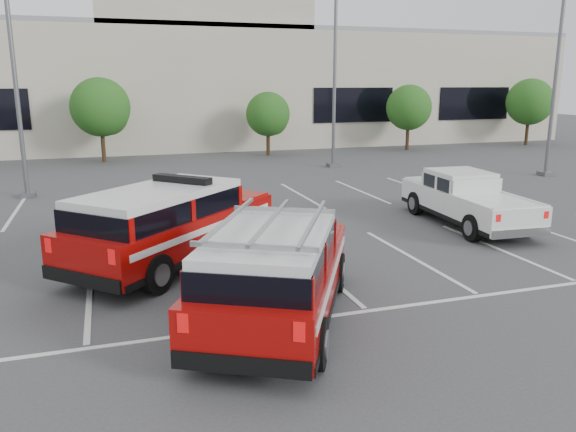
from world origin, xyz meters
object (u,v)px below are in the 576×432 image
object	(u,v)px
tree_mid_right	(269,116)
tree_far_right	(530,104)
tree_mid_left	(102,109)
tree_right	(410,109)
light_pole_right	(557,69)
ladder_suv	(276,280)
convention_building	(171,80)
light_pole_mid	(335,70)
white_pickup	(466,204)
fire_chief_suv	(171,229)
light_pole_left	(14,65)

from	to	relation	value
tree_mid_right	tree_far_right	world-z (taller)	tree_far_right
tree_mid_left	tree_mid_right	size ratio (longest dim) A/B	1.21
tree_mid_left	tree_right	bearing A→B (deg)	-0.00
light_pole_right	ladder_suv	distance (m)	22.44
convention_building	light_pole_mid	bearing A→B (deg)	-66.74
tree_mid_right	light_pole_right	distance (m)	16.47
white_pickup	convention_building	bearing A→B (deg)	104.96
tree_mid_right	tree_mid_left	bearing A→B (deg)	180.00
fire_chief_suv	ladder_suv	xyz separation A→B (m)	(1.47, -4.34, -0.03)
tree_far_right	ladder_suv	world-z (taller)	tree_far_right
tree_mid_right	fire_chief_suv	world-z (taller)	tree_mid_right
convention_building	light_pole_right	bearing A→B (deg)	-54.11
tree_right	ladder_suv	size ratio (longest dim) A/B	0.75
light_pole_left	white_pickup	world-z (taller)	light_pole_left
convention_building	tree_mid_right	xyz separation A→B (m)	(4.91, -9.82, -2.22)
convention_building	white_pickup	xyz separation A→B (m)	(6.00, -29.15, -4.04)
tree_far_right	fire_chief_suv	bearing A→B (deg)	-144.27
tree_far_right	white_pickup	world-z (taller)	tree_far_right
tree_right	light_pole_left	size ratio (longest dim) A/B	0.43
tree_mid_right	light_pole_mid	world-z (taller)	light_pole_mid
tree_mid_right	tree_right	size ratio (longest dim) A/B	0.90
tree_mid_right	light_pole_left	xyz separation A→B (m)	(-13.09, -10.05, 2.68)
convention_building	tree_mid_right	world-z (taller)	convention_building
tree_right	light_pole_left	xyz separation A→B (m)	(-23.09, -10.05, 2.41)
light_pole_right	white_pickup	xyz separation A→B (m)	(-9.82, -7.29, -4.51)
tree_mid_left	tree_mid_right	distance (m)	10.01
fire_chief_suv	light_pole_mid	bearing A→B (deg)	99.21
convention_building	tree_mid_right	distance (m)	11.20
fire_chief_suv	light_pole_right	bearing A→B (deg)	68.48
light_pole_right	convention_building	bearing A→B (deg)	125.89
tree_mid_right	white_pickup	size ratio (longest dim) A/B	0.71
convention_building	tree_far_right	size ratio (longest dim) A/B	12.38
light_pole_mid	white_pickup	bearing A→B (deg)	-93.55
tree_mid_left	light_pole_mid	world-z (taller)	light_pole_mid
ladder_suv	light_pole_left	bearing A→B (deg)	140.25
light_pole_mid	convention_building	bearing A→B (deg)	113.26
tree_right	ladder_suv	xyz separation A→B (m)	(-17.02, -24.84, -1.90)
tree_mid_left	ladder_suv	xyz separation A→B (m)	(2.98, -24.84, -2.17)
tree_right	convention_building	bearing A→B (deg)	146.63
tree_mid_right	tree_right	world-z (taller)	tree_right
tree_right	ladder_suv	world-z (taller)	tree_right
light_pole_mid	tree_mid_right	bearing A→B (deg)	107.52
tree_right	light_pole_right	size ratio (longest dim) A/B	0.43
fire_chief_suv	tree_right	bearing A→B (deg)	92.89
convention_building	tree_mid_right	size ratio (longest dim) A/B	15.04
tree_right	white_pickup	bearing A→B (deg)	-114.75
light_pole_mid	tree_far_right	bearing A→B (deg)	18.48
light_pole_mid	fire_chief_suv	world-z (taller)	light_pole_mid
light_pole_right	tree_mid_right	bearing A→B (deg)	132.17
tree_mid_left	fire_chief_suv	xyz separation A→B (m)	(1.51, -20.49, -2.14)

